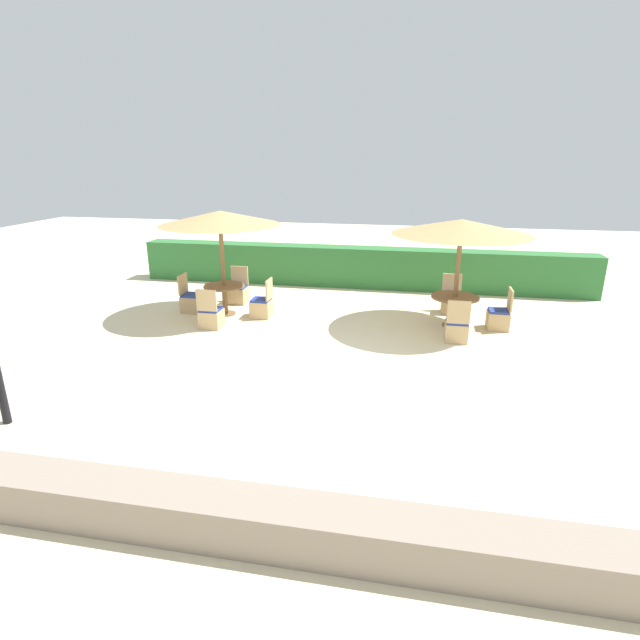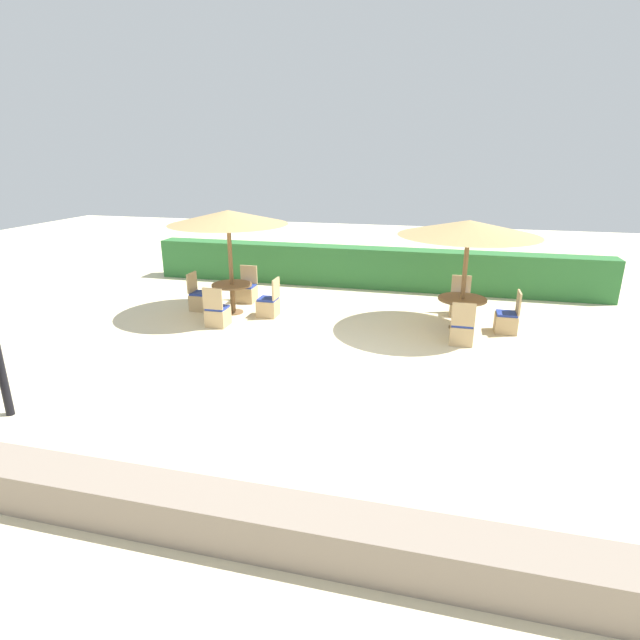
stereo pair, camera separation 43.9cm
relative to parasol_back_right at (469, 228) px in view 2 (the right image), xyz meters
The scene contains 14 objects.
ground_plane 4.78m from the parasol_back_right, 126.58° to the right, with size 40.00×40.00×0.00m, color beige.
hedge_row 4.37m from the parasol_back_right, 128.55° to the left, with size 13.00×0.70×1.15m, color #2D6B33.
stone_border 7.88m from the parasol_back_right, 109.32° to the right, with size 10.00×0.56×0.49m, color gray.
parasol_back_right is the anchor object (origin of this frame).
round_table_back_right 1.68m from the parasol_back_right, 26.57° to the right, with size 1.05×1.05×0.70m.
patio_chair_back_right_south 2.19m from the parasol_back_right, 90.02° to the right, with size 0.46×0.46×0.93m.
patio_chair_back_right_east 2.19m from the parasol_back_right, ahead, with size 0.46×0.46×0.93m.
patio_chair_back_right_north 2.22m from the parasol_back_right, 90.06° to the left, with size 0.46×0.46×0.93m.
parasol_back_left 5.38m from the parasol_back_right, behind, with size 2.79×2.79×2.48m.
round_table_back_left 5.63m from the parasol_back_right, behind, with size 0.97×0.97×0.73m.
patio_chair_back_left_east 4.86m from the parasol_back_right, behind, with size 0.46×0.46×0.93m.
patio_chair_back_left_north 5.82m from the parasol_back_right, behind, with size 0.46×0.46×0.93m.
patio_chair_back_left_south 5.78m from the parasol_back_right, 167.88° to the right, with size 0.46×0.46×0.93m.
patio_chair_back_left_west 6.57m from the parasol_back_right, behind, with size 0.46×0.46×0.93m.
Camera 2 is at (2.03, -7.56, 3.71)m, focal length 28.00 mm.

